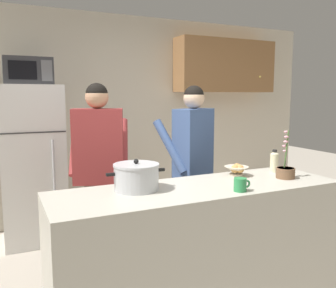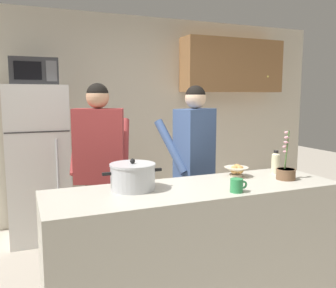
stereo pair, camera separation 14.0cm
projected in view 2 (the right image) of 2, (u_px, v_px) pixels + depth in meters
The scene contains 11 objects.
back_wall_unit at pixel (136, 109), 4.74m from camera, with size 6.00×0.48×2.60m.
kitchen_island at pixel (196, 246), 2.70m from camera, with size 2.20×0.68×0.92m, color #BCB7A8.
refrigerator at pixel (38, 163), 3.96m from camera, with size 0.64×0.68×1.70m.
microwave at pixel (34, 72), 3.80m from camera, with size 0.48×0.37×0.28m.
person_near_pot at pixel (99, 155), 3.17m from camera, with size 0.61×0.54×1.69m.
person_by_sink at pixel (194, 152), 3.42m from camera, with size 0.62×0.58×1.68m.
cooking_pot at pixel (133, 176), 2.56m from camera, with size 0.44×0.33×0.22m.
coffee_mug at pixel (237, 185), 2.49m from camera, with size 0.13×0.09×0.10m.
bread_bowl at pixel (236, 171), 2.97m from camera, with size 0.20×0.20×0.10m.
bottle_near_edge at pixel (276, 162), 3.10m from camera, with size 0.07×0.07×0.20m.
potted_orchid at pixel (286, 171), 2.87m from camera, with size 0.15×0.15×0.39m.
Camera 2 is at (-1.18, -2.30, 1.59)m, focal length 38.38 mm.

